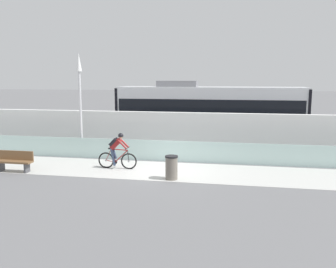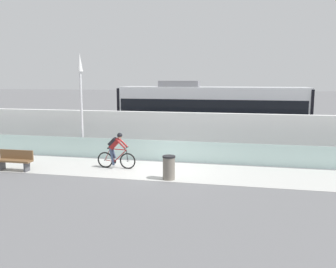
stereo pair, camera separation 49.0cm
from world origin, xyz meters
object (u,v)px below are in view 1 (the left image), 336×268
object	(u,v)px
cyclist_on_bike	(117,151)
trash_bin	(171,168)
tram	(209,113)
lamp_post_antenna	(80,92)
bench	(15,161)

from	to	relation	value
cyclist_on_bike	trash_bin	size ratio (longest dim) A/B	1.84
tram	cyclist_on_bike	xyz separation A→B (m)	(-3.55, -6.85, -1.09)
lamp_post_antenna	trash_bin	distance (m)	6.87
cyclist_on_bike	trash_bin	distance (m)	2.95
cyclist_on_bike	lamp_post_antenna	size ratio (longest dim) A/B	0.34
cyclist_on_bike	trash_bin	xyz separation A→B (m)	(2.66, -1.25, -0.32)
trash_bin	bench	bearing A→B (deg)	-179.70
tram	lamp_post_antenna	size ratio (longest dim) A/B	2.13
tram	trash_bin	world-z (taller)	tram
lamp_post_antenna	bench	size ratio (longest dim) A/B	3.25
cyclist_on_bike	lamp_post_antenna	bearing A→B (deg)	140.43
tram	lamp_post_antenna	bearing A→B (deg)	-142.61
trash_bin	bench	world-z (taller)	trash_bin
tram	bench	size ratio (longest dim) A/B	6.91
tram	cyclist_on_bike	bearing A→B (deg)	-117.36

